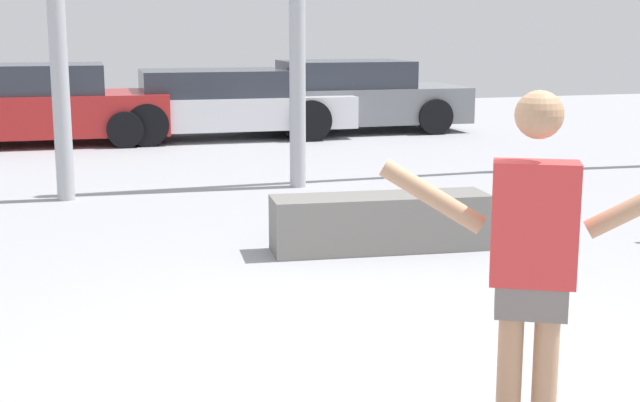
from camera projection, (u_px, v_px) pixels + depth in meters
ground_plane at (359, 371)px, 5.16m from camera, size 36.00×36.00×0.00m
skateboarder at (533, 252)px, 4.09m from camera, size 1.30×0.77×1.69m
grind_box at (380, 223)px, 7.94m from camera, size 1.98×0.71×0.50m
parked_car_red at (47, 105)px, 15.16m from camera, size 4.03×2.20×1.35m
parked_car_white at (220, 104)px, 15.97m from camera, size 4.64×2.22×1.22m
parked_car_grey at (351, 97)px, 16.94m from camera, size 4.28×2.16×1.34m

